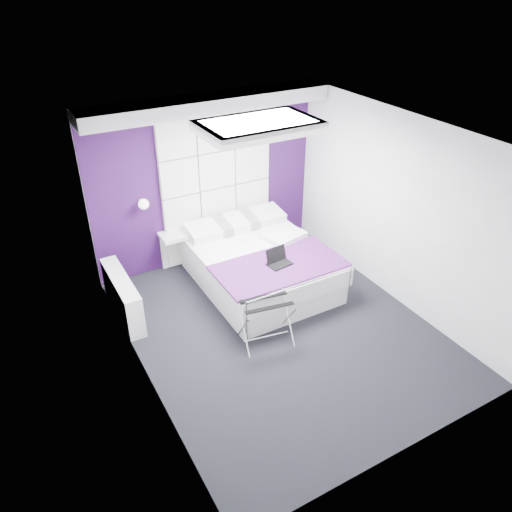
{
  "coord_description": "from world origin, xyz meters",
  "views": [
    {
      "loc": [
        -2.79,
        -4.32,
        4.22
      ],
      "look_at": [
        -0.17,
        0.35,
        0.99
      ],
      "focal_mm": 35.0,
      "sensor_mm": 36.0,
      "label": 1
    }
  ],
  "objects_px": {
    "nightstand": "(177,235)",
    "luggage_rack": "(266,322)",
    "wall_lamp": "(143,203)",
    "radiator": "(123,296)",
    "bed": "(260,265)",
    "laptop": "(278,260)"
  },
  "relations": [
    {
      "from": "wall_lamp",
      "to": "bed",
      "type": "height_order",
      "value": "wall_lamp"
    },
    {
      "from": "nightstand",
      "to": "laptop",
      "type": "distance_m",
      "value": 1.7
    },
    {
      "from": "radiator",
      "to": "laptop",
      "type": "relative_size",
      "value": 3.78
    },
    {
      "from": "bed",
      "to": "radiator",
      "type": "bearing_deg",
      "value": 173.56
    },
    {
      "from": "wall_lamp",
      "to": "radiator",
      "type": "relative_size",
      "value": 0.12
    },
    {
      "from": "radiator",
      "to": "bed",
      "type": "bearing_deg",
      "value": -6.44
    },
    {
      "from": "wall_lamp",
      "to": "radiator",
      "type": "height_order",
      "value": "wall_lamp"
    },
    {
      "from": "nightstand",
      "to": "laptop",
      "type": "relative_size",
      "value": 1.58
    },
    {
      "from": "radiator",
      "to": "luggage_rack",
      "type": "relative_size",
      "value": 1.95
    },
    {
      "from": "wall_lamp",
      "to": "luggage_rack",
      "type": "height_order",
      "value": "wall_lamp"
    },
    {
      "from": "wall_lamp",
      "to": "laptop",
      "type": "distance_m",
      "value": 2.08
    },
    {
      "from": "nightstand",
      "to": "luggage_rack",
      "type": "height_order",
      "value": "nightstand"
    },
    {
      "from": "nightstand",
      "to": "luggage_rack",
      "type": "xyz_separation_m",
      "value": [
        0.32,
        -2.13,
        -0.31
      ]
    },
    {
      "from": "wall_lamp",
      "to": "luggage_rack",
      "type": "xyz_separation_m",
      "value": [
        0.76,
        -2.17,
        -0.92
      ]
    },
    {
      "from": "radiator",
      "to": "nightstand",
      "type": "xyz_separation_m",
      "value": [
        1.08,
        0.72,
        0.31
      ]
    },
    {
      "from": "wall_lamp",
      "to": "bed",
      "type": "bearing_deg",
      "value": -36.17
    },
    {
      "from": "nightstand",
      "to": "luggage_rack",
      "type": "distance_m",
      "value": 2.18
    },
    {
      "from": "bed",
      "to": "nightstand",
      "type": "xyz_separation_m",
      "value": [
        -0.91,
        0.94,
        0.3
      ]
    },
    {
      "from": "bed",
      "to": "laptop",
      "type": "xyz_separation_m",
      "value": [
        0.01,
        -0.49,
        0.34
      ]
    },
    {
      "from": "radiator",
      "to": "nightstand",
      "type": "height_order",
      "value": "nightstand"
    },
    {
      "from": "laptop",
      "to": "bed",
      "type": "bearing_deg",
      "value": 83.85
    },
    {
      "from": "laptop",
      "to": "nightstand",
      "type": "bearing_deg",
      "value": 115.27
    }
  ]
}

